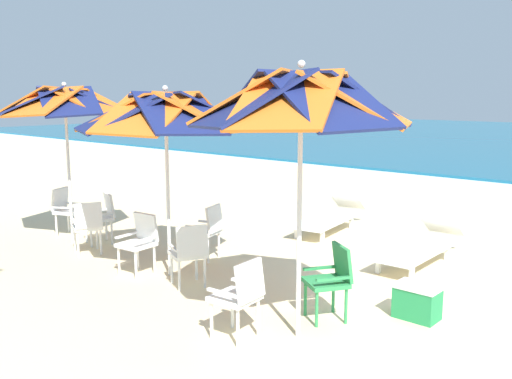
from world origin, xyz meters
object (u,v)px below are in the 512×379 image
at_px(plastic_chair_5, 88,224).
at_px(sun_lounger_2, 330,216).
at_px(plastic_chair_7, 67,208).
at_px(plastic_chair_2, 207,228).
at_px(plastic_chair_1, 331,277).
at_px(beach_umbrella_1, 166,113).
at_px(plastic_chair_3, 189,251).
at_px(plastic_chair_6, 102,215).
at_px(plastic_chair_0, 240,294).
at_px(beach_umbrella_0, 301,102).
at_px(plastic_chair_4, 140,240).
at_px(beach_umbrella_2, 65,103).
at_px(sun_lounger_1, 420,245).
at_px(cooler_box, 417,301).

distance_m(plastic_chair_5, sun_lounger_2, 4.39).
bearing_deg(plastic_chair_7, plastic_chair_2, 11.40).
distance_m(plastic_chair_1, beach_umbrella_1, 3.18).
relative_size(plastic_chair_1, plastic_chair_3, 1.00).
distance_m(plastic_chair_5, plastic_chair_7, 1.48).
relative_size(plastic_chair_5, plastic_chair_7, 1.00).
bearing_deg(plastic_chair_6, plastic_chair_1, -2.09).
bearing_deg(plastic_chair_5, plastic_chair_0, -10.01).
distance_m(beach_umbrella_0, sun_lounger_2, 5.24).
xyz_separation_m(plastic_chair_4, sun_lounger_2, (0.62, 3.92, -0.22)).
relative_size(beach_umbrella_1, plastic_chair_7, 3.08).
bearing_deg(plastic_chair_2, beach_umbrella_2, -161.21).
xyz_separation_m(beach_umbrella_1, sun_lounger_1, (2.43, 2.88, -2.01)).
distance_m(beach_umbrella_0, plastic_chair_5, 4.84).
distance_m(plastic_chair_0, plastic_chair_5, 4.06).
bearing_deg(beach_umbrella_0, sun_lounger_1, 93.14).
bearing_deg(plastic_chair_2, plastic_chair_3, -54.41).
height_order(beach_umbrella_2, cooler_box, beach_umbrella_2).
xyz_separation_m(plastic_chair_0, plastic_chair_3, (-1.60, 0.73, 0.00)).
relative_size(plastic_chair_1, beach_umbrella_1, 0.32).
bearing_deg(plastic_chair_5, plastic_chair_1, 4.84).
distance_m(beach_umbrella_1, plastic_chair_4, 1.85).
xyz_separation_m(beach_umbrella_0, cooler_box, (0.73, 1.29, -2.27)).
xyz_separation_m(plastic_chair_5, plastic_chair_7, (-1.41, 0.45, 0.00)).
height_order(plastic_chair_3, plastic_chair_5, same).
bearing_deg(plastic_chair_1, cooler_box, 42.01).
xyz_separation_m(plastic_chair_0, beach_umbrella_1, (-2.20, 0.89, 1.80)).
relative_size(plastic_chair_0, plastic_chair_7, 1.00).
height_order(plastic_chair_2, beach_umbrella_2, beach_umbrella_2).
bearing_deg(sun_lounger_2, beach_umbrella_2, -128.39).
relative_size(beach_umbrella_2, plastic_chair_6, 3.18).
distance_m(beach_umbrella_0, plastic_chair_3, 2.84).
height_order(plastic_chair_1, plastic_chair_6, same).
xyz_separation_m(beach_umbrella_0, plastic_chair_5, (-4.42, 0.25, -1.98)).
xyz_separation_m(plastic_chair_3, plastic_chair_5, (-2.40, -0.03, 0.00)).
height_order(plastic_chair_2, sun_lounger_1, plastic_chair_2).
distance_m(plastic_chair_3, plastic_chair_5, 2.40).
bearing_deg(beach_umbrella_0, beach_umbrella_1, 170.55).
height_order(plastic_chair_1, plastic_chair_3, same).
relative_size(plastic_chair_4, beach_umbrella_2, 0.31).
bearing_deg(sun_lounger_1, sun_lounger_2, 159.72).
bearing_deg(plastic_chair_5, plastic_chair_6, 127.54).
distance_m(beach_umbrella_2, cooler_box, 6.44).
xyz_separation_m(plastic_chair_4, plastic_chair_5, (-1.42, 0.05, 0.00)).
bearing_deg(sun_lounger_2, plastic_chair_0, -66.96).
height_order(plastic_chair_7, sun_lounger_2, plastic_chair_7).
bearing_deg(sun_lounger_1, plastic_chair_2, -142.27).
relative_size(plastic_chair_2, plastic_chair_3, 1.00).
height_order(plastic_chair_0, plastic_chair_3, same).
bearing_deg(beach_umbrella_1, plastic_chair_3, -14.67).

